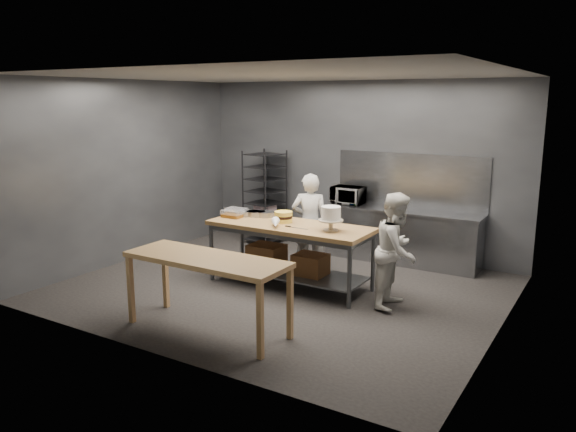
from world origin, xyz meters
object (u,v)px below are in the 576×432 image
Objects in this scene: chef_behind at (310,223)px; microwave at (348,195)px; speed_rack at (265,198)px; layer_cake at (283,217)px; frosted_cake_stand at (331,215)px; near_counter at (207,264)px; chef_right at (397,250)px; work_table at (288,247)px.

chef_behind is 2.89× the size of microwave.
layer_cake is at bearing -49.80° from speed_rack.
chef_behind is 4.60× the size of frosted_cake_stand.
chef_behind is at bearing 92.32° from near_counter.
microwave is at bearing 86.33° from layer_cake.
near_counter is 4.18m from speed_rack.
speed_rack reaches higher than chef_right.
near_counter is 2.65m from chef_behind.
microwave reaches higher than layer_cake.
chef_right is (1.60, 1.91, -0.05)m from near_counter.
frosted_cake_stand reaches higher than work_table.
near_counter is at bearing 137.87° from chef_right.
work_table is 4.43× the size of microwave.
microwave is at bearing -115.45° from chef_behind.
chef_behind is at bearing -35.67° from speed_rack.
speed_rack reaches higher than chef_behind.
frosted_cake_stand is at bearing 92.86° from chef_right.
microwave is at bearing 37.51° from chef_right.
work_table reaches higher than near_counter.
chef_right reaches higher than near_counter.
chef_right is 5.80× the size of layer_cake.
chef_behind reaches higher than frosted_cake_stand.
speed_rack is 1.69m from microwave.
work_table is at bearing 174.67° from frosted_cake_stand.
near_counter is 3.69× the size of microwave.
chef_behind is 1.85m from chef_right.
work_table is at bearing 91.71° from near_counter.
microwave is (-0.05, 3.89, 0.24)m from near_counter.
frosted_cake_stand is (0.78, -0.81, 0.36)m from chef_behind.
microwave is 2.18m from frosted_cake_stand.
work_table is at bearing 88.23° from chef_right.
chef_behind reaches higher than microwave.
work_table is 1.66m from chef_right.
near_counter is at bearing -110.16° from frosted_cake_stand.
chef_right is at bearing -50.18° from microwave.
speed_rack is at bearing 130.20° from layer_cake.
frosted_cake_stand reaches higher than near_counter.
chef_right is at bearing -29.66° from speed_rack.
frosted_cake_stand reaches higher than layer_cake.
microwave is (0.01, 1.99, 0.48)m from work_table.
speed_rack is at bearing -58.44° from chef_behind.
speed_rack is at bearing 58.03° from chef_right.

